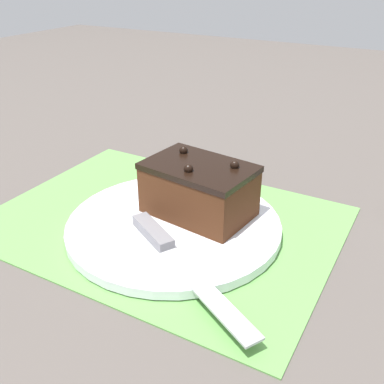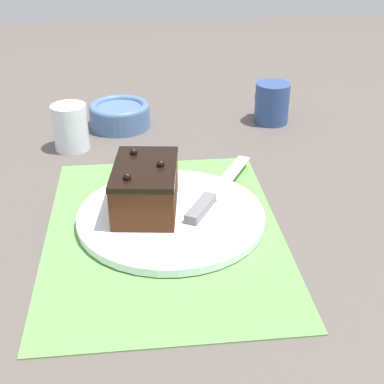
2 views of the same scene
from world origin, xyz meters
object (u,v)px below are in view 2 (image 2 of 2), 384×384
drinking_glass (70,127)px  coffee_mug (272,103)px  serving_knife (211,197)px  chocolate_cake (146,187)px  cake_plate (171,216)px  small_bowl (120,114)px

drinking_glass → coffee_mug: bearing=-76.9°
serving_knife → drinking_glass: (0.25, 0.23, 0.02)m
chocolate_cake → drinking_glass: size_ratio=1.69×
serving_knife → coffee_mug: coffee_mug is taller
cake_plate → small_bowl: (0.39, 0.08, 0.02)m
cake_plate → serving_knife: 0.07m
chocolate_cake → coffee_mug: size_ratio=1.74×
serving_knife → small_bowl: (0.35, 0.14, 0.01)m
serving_knife → drinking_glass: 0.35m
small_bowl → coffee_mug: size_ratio=1.47×
chocolate_cake → serving_knife: (0.01, -0.10, -0.03)m
cake_plate → small_bowl: 0.39m
cake_plate → chocolate_cake: chocolate_cake is taller
serving_knife → drinking_glass: bearing=162.7°
serving_knife → drinking_glass: drinking_glass is taller
serving_knife → chocolate_cake: bearing=-142.0°
cake_plate → chocolate_cake: size_ratio=1.89×
drinking_glass → cake_plate: bearing=-149.1°
cake_plate → drinking_glass: 0.33m
small_bowl → coffee_mug: (-0.01, -0.32, 0.02)m
drinking_glass → small_bowl: drinking_glass is taller
drinking_glass → coffee_mug: size_ratio=1.03×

